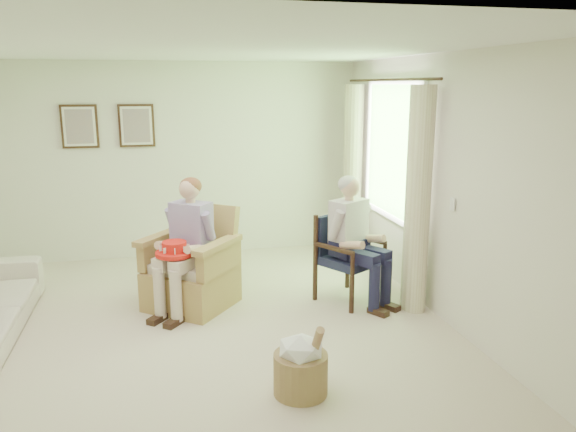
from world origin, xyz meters
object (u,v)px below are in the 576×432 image
at_px(wood_armchair, 348,253).
at_px(wicker_armchair, 191,275).
at_px(person_wicker, 190,236).
at_px(red_hat, 174,250).
at_px(hatbox, 301,365).
at_px(person_dark, 353,232).

bearing_deg(wood_armchair, wicker_armchair, 143.32).
xyz_separation_m(wood_armchair, person_wicker, (-1.69, 0.02, 0.29)).
bearing_deg(red_hat, wicker_armchair, 60.48).
bearing_deg(wicker_armchair, hatbox, -31.93).
distance_m(wicker_armchair, person_dark, 1.78).
bearing_deg(person_dark, wood_armchair, 58.73).
distance_m(red_hat, hatbox, 1.96).
xyz_separation_m(wicker_armchair, wood_armchair, (1.69, -0.16, 0.17)).
bearing_deg(person_wicker, red_hat, -98.97).
distance_m(wood_armchair, red_hat, 1.87).
xyz_separation_m(person_dark, hatbox, (-0.99, -1.67, -0.54)).
height_order(wood_armchair, person_wicker, person_wicker).
height_order(wood_armchair, hatbox, wood_armchair).
bearing_deg(hatbox, red_hat, 116.87).
height_order(wicker_armchair, red_hat, wicker_armchair).
height_order(person_wicker, hatbox, person_wicker).
bearing_deg(person_dark, hatbox, -152.03).
height_order(wicker_armchair, person_dark, person_dark).
relative_size(person_dark, red_hat, 3.55).
xyz_separation_m(wicker_armchair, hatbox, (0.70, -1.98, -0.10)).
bearing_deg(wood_armchair, hatbox, -149.86).
distance_m(wood_armchair, hatbox, 2.09).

